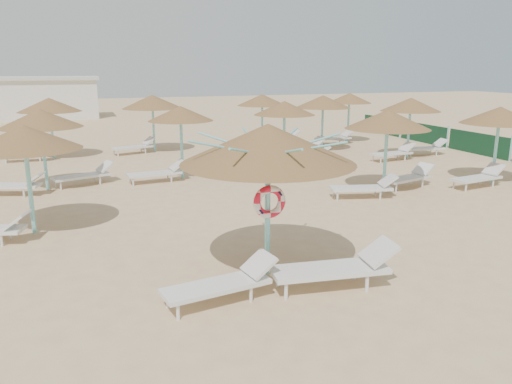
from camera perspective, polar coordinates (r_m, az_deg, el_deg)
name	(u,v)px	position (r m, az deg, el deg)	size (l,w,h in m)	color
ground	(288,276)	(9.99, 3.64, -9.59)	(120.00, 120.00, 0.00)	#D2B380
main_palapa	(268,144)	(9.37, 1.38, 5.46)	(3.33, 3.33, 2.99)	#7FDADD
lounger_main_a	(223,283)	(8.86, -3.74, -10.30)	(2.11, 0.93, 0.74)	silver
lounger_main_b	(338,267)	(9.47, 9.31, -8.46)	(2.40, 0.98, 0.85)	silver
palapa_field	(250,110)	(20.41, -0.68, 9.32)	(19.49, 14.11, 2.72)	#7FDADD
service_hut	(44,97)	(43.51, -23.09, 9.91)	(8.40, 4.40, 3.25)	silver
windbreak_fence	(479,144)	(25.70, 24.11, 5.06)	(0.08, 19.84, 1.10)	#184A25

